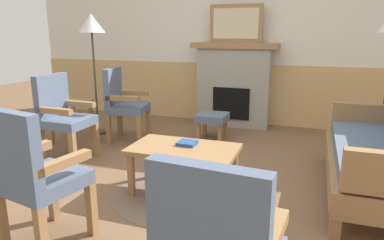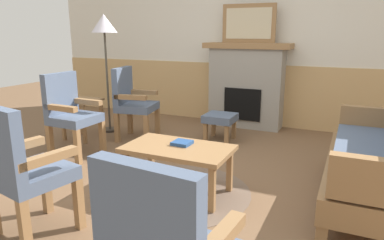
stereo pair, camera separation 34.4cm
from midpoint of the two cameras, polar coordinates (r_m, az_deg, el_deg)
The scene contains 14 objects.
ground_plane at distance 3.54m, azimuth -4.71°, elevation -10.02°, with size 14.00×14.00×0.00m, color brown.
wall_back at distance 5.70m, azimuth 5.82°, elevation 12.68°, with size 7.20×0.14×2.70m.
fireplace at distance 5.52m, azimuth 5.04°, elevation 5.79°, with size 1.30×0.44×1.28m.
framed_picture at distance 5.46m, azimuth 5.25°, elevation 15.25°, with size 0.80×0.04×0.56m.
couch at distance 3.45m, azimuth 25.21°, elevation -4.96°, with size 0.70×1.80×0.98m.
coffee_table at distance 3.19m, azimuth -4.44°, elevation -5.34°, with size 0.96×0.56×0.44m.
round_rug at distance 3.33m, azimuth -4.31°, elevation -11.56°, with size 1.34×1.34×0.01m, color brown.
book_on_table at distance 3.23m, azimuth -3.84°, elevation -3.78°, with size 0.16×0.16×0.03m, color navy.
footstool at distance 4.80m, azimuth 1.24°, elevation 0.12°, with size 0.40×0.40×0.36m.
armchair_near_fireplace at distance 4.32m, azimuth -22.38°, elevation 0.94°, with size 0.49×0.49×0.98m.
armchair_by_window_left at distance 4.83m, azimuth -13.11°, elevation 2.93°, with size 0.56×0.56×0.98m.
armchair_front_left at distance 2.65m, azimuth -27.70°, elevation -7.53°, with size 0.56×0.56×0.98m.
side_table at distance 4.99m, azimuth -20.91°, elevation 1.49°, with size 0.44×0.44×0.55m.
floor_lamp_by_chairs at distance 5.20m, azimuth -17.78°, elevation 13.51°, with size 0.36×0.36×1.68m.
Camera 1 is at (1.17, -3.01, 1.44)m, focal length 33.04 mm.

